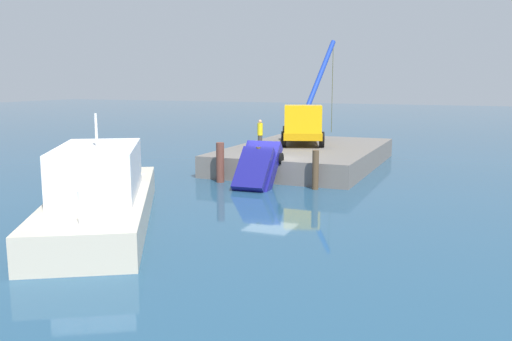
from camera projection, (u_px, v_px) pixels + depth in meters
The scene contains 9 objects.
ground at pixel (271, 182), 29.46m from camera, with size 200.00×200.00×0.00m, color navy.
dock at pixel (306, 156), 35.16m from camera, with size 13.62×8.75×1.25m, color slate.
crane_truck at pixel (304, 123), 35.89m from camera, with size 10.43×4.24×7.24m.
dock_worker at pixel (260, 133), 34.43m from camera, with size 0.34×0.34×1.75m.
salvaged_car at pixel (255, 177), 27.87m from camera, with size 3.84×2.27×3.65m.
moored_yacht at pixel (108, 200), 22.84m from camera, with size 13.93×10.25×5.85m.
piling_near at pixel (220, 162), 29.36m from camera, with size 0.43×0.43×2.16m, color brown.
piling_mid at pixel (259, 166), 28.38m from camera, with size 0.31×0.31×2.05m, color #4F3E21.
piling_far at pixel (315, 170), 27.45m from camera, with size 0.33×0.33×1.99m, color brown.
Camera 1 is at (27.03, 10.43, 5.47)m, focal length 38.30 mm.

